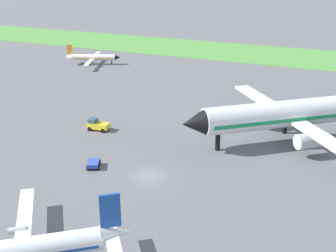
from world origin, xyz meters
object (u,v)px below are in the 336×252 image
(airplane_foreground_turboprop, at_px, (20,250))
(pushback_tug_by_runway, at_px, (98,125))
(airplane_midfield_jet, at_px, (291,114))
(baggage_cart_near_gate, at_px, (94,164))
(airplane_taxiing_turboprop, at_px, (93,57))

(airplane_foreground_turboprop, relative_size, pushback_tug_by_runway, 5.28)
(airplane_foreground_turboprop, relative_size, airplane_midfield_jet, 0.65)
(baggage_cart_near_gate, xyz_separation_m, pushback_tug_by_runway, (-7.17, 12.26, 0.34))
(airplane_taxiing_turboprop, relative_size, pushback_tug_by_runway, 4.55)
(airplane_taxiing_turboprop, distance_m, baggage_cart_near_gate, 63.80)
(airplane_taxiing_turboprop, distance_m, airplane_midfield_jet, 66.97)
(airplane_midfield_jet, bearing_deg, baggage_cart_near_gate, 1.37)
(airplane_foreground_turboprop, distance_m, airplane_midfield_jet, 45.00)
(airplane_taxiing_turboprop, relative_size, airplane_midfield_jet, 0.56)
(pushback_tug_by_runway, bearing_deg, airplane_foreground_turboprop, 106.99)
(airplane_midfield_jet, height_order, pushback_tug_by_runway, airplane_midfield_jet)
(baggage_cart_near_gate, bearing_deg, airplane_taxiing_turboprop, -173.32)
(baggage_cart_near_gate, distance_m, pushback_tug_by_runway, 14.20)
(baggage_cart_near_gate, bearing_deg, airplane_midfield_jet, 104.68)
(airplane_foreground_turboprop, relative_size, baggage_cart_near_gate, 6.77)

